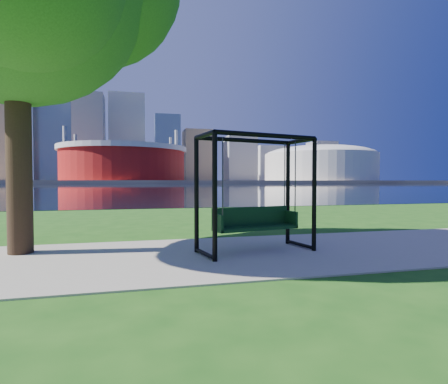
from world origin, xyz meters
name	(u,v)px	position (x,y,z in m)	size (l,w,h in m)	color
ground	(224,250)	(0.00, 0.00, 0.00)	(900.00, 900.00, 0.00)	#1E5114
path	(230,254)	(0.00, -0.50, 0.01)	(120.00, 4.00, 0.03)	#9E937F
river	(143,186)	(0.00, 102.00, 0.01)	(900.00, 180.00, 0.02)	black
far_bank	(139,182)	(0.00, 306.00, 1.00)	(900.00, 228.00, 2.00)	#937F60
stadium	(124,162)	(-10.00, 235.00, 14.23)	(83.00, 83.00, 32.00)	maroon
arena	(320,162)	(135.00, 235.00, 15.87)	(84.00, 84.00, 26.56)	beige
skyline	(133,143)	(-4.27, 319.39, 35.89)	(392.00, 66.00, 96.50)	gray
swing	(255,196)	(0.57, -0.40, 1.19)	(2.57, 1.49, 2.47)	black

